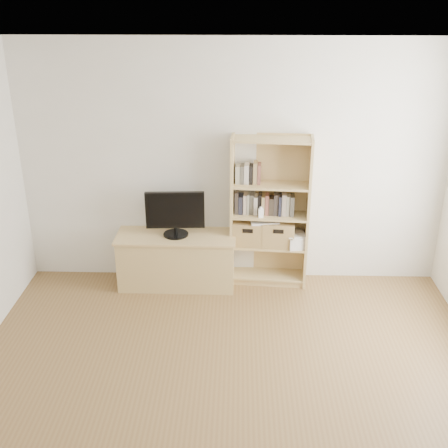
{
  "coord_description": "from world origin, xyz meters",
  "views": [
    {
      "loc": [
        0.06,
        -3.14,
        3.11
      ],
      "look_at": [
        -0.08,
        1.9,
        0.89
      ],
      "focal_mm": 45.0,
      "sensor_mm": 36.0,
      "label": 1
    }
  ],
  "objects_px": {
    "basket_right": "(278,233)",
    "tv_stand": "(177,261)",
    "laptop": "(264,221)",
    "bookshelf": "(270,213)",
    "television": "(175,214)",
    "basket_left": "(249,232)",
    "baby_monitor": "(261,213)"
  },
  "relations": [
    {
      "from": "bookshelf",
      "to": "basket_right",
      "type": "height_order",
      "value": "bookshelf"
    },
    {
      "from": "television",
      "to": "basket_left",
      "type": "height_order",
      "value": "television"
    },
    {
      "from": "bookshelf",
      "to": "television",
      "type": "xyz_separation_m",
      "value": [
        -1.0,
        -0.08,
        0.01
      ]
    },
    {
      "from": "tv_stand",
      "to": "basket_right",
      "type": "relative_size",
      "value": 3.66
    },
    {
      "from": "bookshelf",
      "to": "basket_right",
      "type": "xyz_separation_m",
      "value": [
        0.1,
        -0.01,
        -0.23
      ]
    },
    {
      "from": "television",
      "to": "laptop",
      "type": "bearing_deg",
      "value": 1.37
    },
    {
      "from": "baby_monitor",
      "to": "basket_right",
      "type": "xyz_separation_m",
      "value": [
        0.2,
        0.07,
        -0.26
      ]
    },
    {
      "from": "baby_monitor",
      "to": "tv_stand",
      "type": "bearing_deg",
      "value": 165.95
    },
    {
      "from": "basket_right",
      "to": "tv_stand",
      "type": "bearing_deg",
      "value": -171.17
    },
    {
      "from": "laptop",
      "to": "tv_stand",
      "type": "bearing_deg",
      "value": 178.12
    },
    {
      "from": "bookshelf",
      "to": "basket_right",
      "type": "distance_m",
      "value": 0.25
    },
    {
      "from": "baby_monitor",
      "to": "laptop",
      "type": "distance_m",
      "value": 0.15
    },
    {
      "from": "basket_left",
      "to": "basket_right",
      "type": "distance_m",
      "value": 0.32
    },
    {
      "from": "baby_monitor",
      "to": "laptop",
      "type": "height_order",
      "value": "baby_monitor"
    },
    {
      "from": "tv_stand",
      "to": "basket_right",
      "type": "bearing_deg",
      "value": 4.2
    },
    {
      "from": "basket_right",
      "to": "laptop",
      "type": "bearing_deg",
      "value": -175.12
    },
    {
      "from": "basket_right",
      "to": "laptop",
      "type": "height_order",
      "value": "laptop"
    },
    {
      "from": "television",
      "to": "basket_right",
      "type": "height_order",
      "value": "television"
    },
    {
      "from": "television",
      "to": "basket_left",
      "type": "relative_size",
      "value": 1.91
    },
    {
      "from": "tv_stand",
      "to": "basket_left",
      "type": "distance_m",
      "value": 0.84
    },
    {
      "from": "television",
      "to": "laptop",
      "type": "height_order",
      "value": "television"
    },
    {
      "from": "baby_monitor",
      "to": "laptop",
      "type": "relative_size",
      "value": 0.33
    },
    {
      "from": "basket_left",
      "to": "tv_stand",
      "type": "bearing_deg",
      "value": -167.91
    },
    {
      "from": "basket_left",
      "to": "laptop",
      "type": "relative_size",
      "value": 1.08
    },
    {
      "from": "tv_stand",
      "to": "bookshelf",
      "type": "bearing_deg",
      "value": 5.28
    },
    {
      "from": "bookshelf",
      "to": "laptop",
      "type": "xyz_separation_m",
      "value": [
        -0.06,
        -0.01,
        -0.09
      ]
    },
    {
      "from": "bookshelf",
      "to": "basket_right",
      "type": "relative_size",
      "value": 4.9
    },
    {
      "from": "tv_stand",
      "to": "basket_left",
      "type": "xyz_separation_m",
      "value": [
        0.78,
        0.1,
        0.31
      ]
    },
    {
      "from": "tv_stand",
      "to": "basket_left",
      "type": "relative_size",
      "value": 3.83
    },
    {
      "from": "bookshelf",
      "to": "baby_monitor",
      "type": "height_order",
      "value": "bookshelf"
    },
    {
      "from": "tv_stand",
      "to": "baby_monitor",
      "type": "xyz_separation_m",
      "value": [
        0.9,
        0.0,
        0.57
      ]
    },
    {
      "from": "bookshelf",
      "to": "baby_monitor",
      "type": "bearing_deg",
      "value": -135.0
    }
  ]
}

